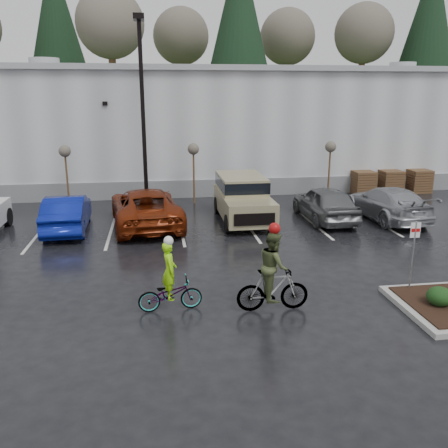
{
  "coord_description": "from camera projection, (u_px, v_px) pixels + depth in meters",
  "views": [
    {
      "loc": [
        -3.51,
        -11.88,
        5.75
      ],
      "look_at": [
        -1.2,
        3.96,
        1.3
      ],
      "focal_mm": 38.0,
      "sensor_mm": 36.0,
      "label": 1
    }
  ],
  "objects": [
    {
      "name": "ground",
      "position": [
        286.0,
        304.0,
        13.35
      ],
      "size": [
        120.0,
        120.0,
        0.0
      ],
      "primitive_type": "plane",
      "color": "black",
      "rests_on": "ground"
    },
    {
      "name": "warehouse",
      "position": [
        204.0,
        124.0,
        33.34
      ],
      "size": [
        60.5,
        15.5,
        7.2
      ],
      "color": "#AAACAE",
      "rests_on": "ground"
    },
    {
      "name": "wooded_ridge",
      "position": [
        184.0,
        117.0,
        55.45
      ],
      "size": [
        80.0,
        25.0,
        6.0
      ],
      "primitive_type": "cube",
      "color": "#253E19",
      "rests_on": "ground"
    },
    {
      "name": "lamppost",
      "position": [
        142.0,
        94.0,
        22.72
      ],
      "size": [
        0.5,
        1.0,
        9.22
      ],
      "color": "black",
      "rests_on": "ground"
    },
    {
      "name": "sapling_west",
      "position": [
        65.0,
        155.0,
        23.91
      ],
      "size": [
        0.6,
        0.6,
        3.2
      ],
      "color": "#4B341E",
      "rests_on": "ground"
    },
    {
      "name": "sapling_mid",
      "position": [
        193.0,
        152.0,
        24.81
      ],
      "size": [
        0.6,
        0.6,
        3.2
      ],
      "color": "#4B341E",
      "rests_on": "ground"
    },
    {
      "name": "sapling_east",
      "position": [
        330.0,
        150.0,
        25.85
      ],
      "size": [
        0.6,
        0.6,
        3.2
      ],
      "color": "#4B341E",
      "rests_on": "ground"
    },
    {
      "name": "pallet_stack_a",
      "position": [
        363.0,
        182.0,
        27.7
      ],
      "size": [
        1.2,
        1.2,
        1.35
      ],
      "primitive_type": "cube",
      "color": "#4B341E",
      "rests_on": "ground"
    },
    {
      "name": "pallet_stack_b",
      "position": [
        390.0,
        182.0,
        27.94
      ],
      "size": [
        1.2,
        1.2,
        1.35
      ],
      "primitive_type": "cube",
      "color": "#4B341E",
      "rests_on": "ground"
    },
    {
      "name": "pallet_stack_c",
      "position": [
        419.0,
        181.0,
        28.19
      ],
      "size": [
        1.2,
        1.2,
        1.35
      ],
      "primitive_type": "cube",
      "color": "#4B341E",
      "rests_on": "ground"
    },
    {
      "name": "shrub_a",
      "position": [
        440.0,
        296.0,
        12.85
      ],
      "size": [
        0.7,
        0.7,
        0.52
      ],
      "primitive_type": "ellipsoid",
      "color": "black",
      "rests_on": "curb_island"
    },
    {
      "name": "fire_lane_sign",
      "position": [
        413.0,
        248.0,
        13.7
      ],
      "size": [
        0.3,
        0.05,
        2.2
      ],
      "color": "gray",
      "rests_on": "ground"
    },
    {
      "name": "car_blue",
      "position": [
        67.0,
        213.0,
        20.27
      ],
      "size": [
        1.87,
        4.79,
        1.55
      ],
      "primitive_type": "imported",
      "rotation": [
        0.0,
        0.0,
        3.19
      ],
      "color": "navy",
      "rests_on": "ground"
    },
    {
      "name": "car_red",
      "position": [
        146.0,
        207.0,
        21.0
      ],
      "size": [
        3.47,
        6.34,
        1.68
      ],
      "primitive_type": "imported",
      "rotation": [
        0.0,
        0.0,
        3.26
      ],
      "color": "maroon",
      "rests_on": "ground"
    },
    {
      "name": "suv_tan",
      "position": [
        243.0,
        199.0,
        21.67
      ],
      "size": [
        2.2,
        5.1,
        2.06
      ],
      "primitive_type": null,
      "color": "#948B64",
      "rests_on": "ground"
    },
    {
      "name": "car_grey",
      "position": [
        325.0,
        203.0,
        21.95
      ],
      "size": [
        2.01,
        4.8,
        1.62
      ],
      "primitive_type": "imported",
      "rotation": [
        0.0,
        0.0,
        3.16
      ],
      "color": "slate",
      "rests_on": "ground"
    },
    {
      "name": "car_far_silver",
      "position": [
        387.0,
        203.0,
        22.12
      ],
      "size": [
        2.5,
        5.42,
        1.54
      ],
      "primitive_type": "imported",
      "rotation": [
        0.0,
        0.0,
        3.21
      ],
      "color": "#A3A5AB",
      "rests_on": "ground"
    },
    {
      "name": "cyclist_hivis",
      "position": [
        170.0,
        287.0,
        12.82
      ],
      "size": [
        1.79,
        0.75,
        2.11
      ],
      "rotation": [
        0.0,
        0.0,
        1.65
      ],
      "color": "#3F3F44",
      "rests_on": "ground"
    },
    {
      "name": "cyclist_olive",
      "position": [
        273.0,
        279.0,
        12.75
      ],
      "size": [
        1.91,
        0.92,
        2.48
      ],
      "rotation": [
        0.0,
        0.0,
        1.56
      ],
      "color": "#3F3F44",
      "rests_on": "ground"
    }
  ]
}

